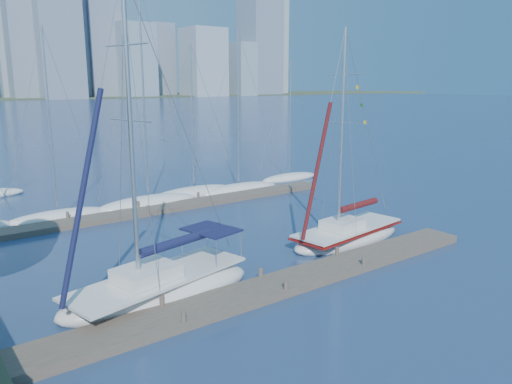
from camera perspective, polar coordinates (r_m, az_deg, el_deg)
ground at (r=22.84m, az=1.93°, el=-11.24°), size 700.00×700.00×0.00m
near_dock at (r=22.76m, az=1.93°, el=-10.78°), size 26.00×2.00×0.40m
far_dock at (r=36.77m, az=-11.35°, el=-1.97°), size 30.00×1.80×0.36m
sailboat_navy at (r=22.10m, az=-11.07°, el=-9.37°), size 9.28×4.78×13.83m
sailboat_maroon at (r=29.59m, az=10.47°, el=-3.82°), size 8.30×3.57×12.57m
bg_boat_1 at (r=36.51m, az=-21.67°, el=-2.61°), size 7.15×3.28×13.00m
bg_boat_2 at (r=38.48m, az=-12.17°, el=-1.16°), size 8.23×3.22×16.41m
bg_boat_3 at (r=41.26m, az=-7.06°, el=-0.12°), size 8.04×3.99×12.48m
bg_boat_4 at (r=42.64m, az=-1.96°, el=0.36°), size 8.04×4.78×13.65m
bg_boat_5 at (r=48.05m, az=3.84°, el=1.67°), size 6.70×3.24×11.44m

